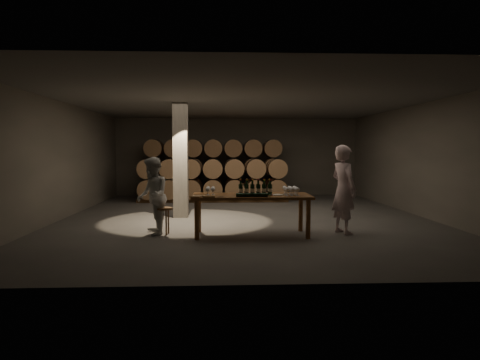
{
  "coord_description": "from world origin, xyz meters",
  "views": [
    {
      "loc": [
        -0.67,
        -11.85,
        1.88
      ],
      "look_at": [
        -0.17,
        -0.65,
        1.1
      ],
      "focal_mm": 32.0,
      "sensor_mm": 36.0,
      "label": 1
    }
  ],
  "objects_px": {
    "person_woman": "(152,196)",
    "bottle_cluster": "(255,189)",
    "person_man": "(344,189)",
    "notebook_near": "(209,196)",
    "tasting_table": "(251,200)",
    "plate": "(277,195)",
    "stool": "(165,213)"
  },
  "relations": [
    {
      "from": "tasting_table",
      "to": "person_woman",
      "type": "bearing_deg",
      "value": 175.68
    },
    {
      "from": "stool",
      "to": "person_woman",
      "type": "xyz_separation_m",
      "value": [
        -0.26,
        -0.01,
        0.38
      ]
    },
    {
      "from": "notebook_near",
      "to": "plate",
      "type": "bearing_deg",
      "value": 12.7
    },
    {
      "from": "bottle_cluster",
      "to": "person_woman",
      "type": "distance_m",
      "value": 2.29
    },
    {
      "from": "bottle_cluster",
      "to": "person_woman",
      "type": "height_order",
      "value": "person_woman"
    },
    {
      "from": "bottle_cluster",
      "to": "stool",
      "type": "relative_size",
      "value": 1.23
    },
    {
      "from": "tasting_table",
      "to": "bottle_cluster",
      "type": "bearing_deg",
      "value": 24.85
    },
    {
      "from": "tasting_table",
      "to": "bottle_cluster",
      "type": "height_order",
      "value": "bottle_cluster"
    },
    {
      "from": "plate",
      "to": "person_woman",
      "type": "bearing_deg",
      "value": 175.06
    },
    {
      "from": "bottle_cluster",
      "to": "person_man",
      "type": "bearing_deg",
      "value": 2.29
    },
    {
      "from": "bottle_cluster",
      "to": "person_woman",
      "type": "xyz_separation_m",
      "value": [
        -2.28,
        0.12,
        -0.16
      ]
    },
    {
      "from": "plate",
      "to": "person_man",
      "type": "distance_m",
      "value": 1.54
    },
    {
      "from": "plate",
      "to": "bottle_cluster",
      "type": "bearing_deg",
      "value": 166.58
    },
    {
      "from": "bottle_cluster",
      "to": "plate",
      "type": "bearing_deg",
      "value": -13.42
    },
    {
      "from": "tasting_table",
      "to": "stool",
      "type": "distance_m",
      "value": 1.96
    },
    {
      "from": "bottle_cluster",
      "to": "person_man",
      "type": "relative_size",
      "value": 0.37
    },
    {
      "from": "notebook_near",
      "to": "person_man",
      "type": "bearing_deg",
      "value": 9.87
    },
    {
      "from": "tasting_table",
      "to": "person_woman",
      "type": "height_order",
      "value": "person_woman"
    },
    {
      "from": "notebook_near",
      "to": "tasting_table",
      "type": "bearing_deg",
      "value": 23.95
    },
    {
      "from": "bottle_cluster",
      "to": "stool",
      "type": "xyz_separation_m",
      "value": [
        -2.02,
        0.14,
        -0.53
      ]
    },
    {
      "from": "notebook_near",
      "to": "person_woman",
      "type": "xyz_separation_m",
      "value": [
        -1.28,
        0.58,
        -0.05
      ]
    },
    {
      "from": "plate",
      "to": "person_man",
      "type": "relative_size",
      "value": 0.13
    },
    {
      "from": "tasting_table",
      "to": "stool",
      "type": "xyz_separation_m",
      "value": [
        -1.93,
        0.18,
        -0.3
      ]
    },
    {
      "from": "stool",
      "to": "person_man",
      "type": "bearing_deg",
      "value": -0.83
    },
    {
      "from": "notebook_near",
      "to": "person_man",
      "type": "height_order",
      "value": "person_man"
    },
    {
      "from": "plate",
      "to": "person_man",
      "type": "height_order",
      "value": "person_man"
    },
    {
      "from": "tasting_table",
      "to": "plate",
      "type": "xyz_separation_m",
      "value": [
        0.57,
        -0.07,
        0.11
      ]
    },
    {
      "from": "tasting_table",
      "to": "bottle_cluster",
      "type": "xyz_separation_m",
      "value": [
        0.09,
        0.04,
        0.23
      ]
    },
    {
      "from": "person_woman",
      "to": "bottle_cluster",
      "type": "bearing_deg",
      "value": 73.58
    },
    {
      "from": "bottle_cluster",
      "to": "person_woman",
      "type": "bearing_deg",
      "value": 176.88
    },
    {
      "from": "person_man",
      "to": "notebook_near",
      "type": "bearing_deg",
      "value": 77.33
    },
    {
      "from": "person_man",
      "to": "bottle_cluster",
      "type": "bearing_deg",
      "value": 69.58
    }
  ]
}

